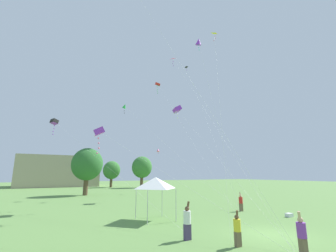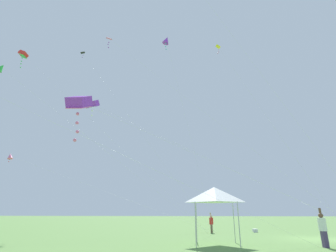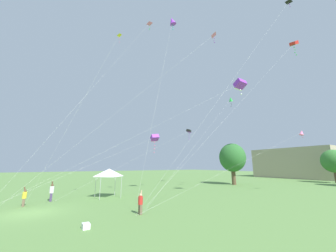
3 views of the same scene
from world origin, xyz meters
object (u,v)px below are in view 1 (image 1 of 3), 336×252
at_px(kite_purple_box_10, 177,110).
at_px(kite_red_box_9, 158,85).
at_px(person_red_shirt, 241,202).
at_px(festival_tent, 156,183).
at_px(kite_pink_diamond_7, 158,150).
at_px(kite_green_diamond_8, 125,106).
at_px(kite_pink_delta_0, 174,60).
at_px(kite_purple_diamond_4, 199,42).
at_px(person_purple_shirt, 302,234).
at_px(kite_black_box_2, 54,122).
at_px(kite_black_delta_5, 187,69).
at_px(person_white_shirt, 187,221).
at_px(kite_purple_box_6, 99,132).
at_px(person_yellow_shirt, 237,229).
at_px(cooler_box, 289,215).
at_px(kite_yellow_delta_1, 215,37).

bearing_deg(kite_purple_box_10, kite_red_box_9, 79.92).
bearing_deg(person_red_shirt, festival_tent, 63.15).
bearing_deg(kite_pink_diamond_7, kite_green_diamond_8, -154.82).
distance_m(kite_pink_delta_0, kite_pink_diamond_7, 18.34).
distance_m(kite_purple_diamond_4, kite_green_diamond_8, 16.84).
distance_m(person_purple_shirt, kite_black_box_2, 31.80).
relative_size(person_red_shirt, kite_black_delta_5, 0.07).
relative_size(festival_tent, kite_pink_diamond_7, 0.14).
xyz_separation_m(kite_black_box_2, kite_purple_diamond_4, (15.18, -14.36, 9.25)).
bearing_deg(kite_green_diamond_8, person_white_shirt, -98.66).
bearing_deg(kite_purple_diamond_4, kite_green_diamond_8, 106.87).
height_order(person_purple_shirt, kite_green_diamond_8, kite_green_diamond_8).
relative_size(person_purple_shirt, person_red_shirt, 1.08).
bearing_deg(kite_purple_box_6, kite_purple_box_10, 21.25).
relative_size(person_yellow_shirt, kite_purple_diamond_4, 0.08).
distance_m(kite_black_delta_5, kite_pink_diamond_7, 16.99).
bearing_deg(kite_purple_box_6, kite_black_delta_5, 27.46).
relative_size(person_purple_shirt, kite_pink_diamond_7, 0.08).
distance_m(cooler_box, kite_green_diamond_8, 28.68).
height_order(person_red_shirt, kite_yellow_delta_1, kite_yellow_delta_1).
relative_size(person_purple_shirt, person_yellow_shirt, 1.10).
xyz_separation_m(festival_tent, cooler_box, (10.46, -4.07, -2.67)).
distance_m(person_white_shirt, kite_yellow_delta_1, 17.44).
bearing_deg(kite_pink_delta_0, kite_green_diamond_8, 117.29).
distance_m(person_white_shirt, kite_purple_box_6, 15.44).
bearing_deg(person_yellow_shirt, person_red_shirt, 163.17).
height_order(person_red_shirt, kite_pink_delta_0, kite_pink_delta_0).
distance_m(kite_purple_box_6, kite_pink_diamond_7, 21.32).
xyz_separation_m(kite_yellow_delta_1, kite_purple_box_6, (-8.63, 9.47, -8.76)).
bearing_deg(kite_yellow_delta_1, cooler_box, -26.38).
bearing_deg(kite_purple_diamond_4, kite_red_box_9, 78.80).
xyz_separation_m(person_red_shirt, person_yellow_shirt, (-8.33, -7.83, -0.02)).
distance_m(kite_yellow_delta_1, kite_green_diamond_8, 21.19).
bearing_deg(person_white_shirt, person_red_shirt, 17.43).
distance_m(person_red_shirt, kite_yellow_delta_1, 16.41).
bearing_deg(festival_tent, kite_black_delta_5, 49.61).
height_order(festival_tent, person_white_shirt, festival_tent).
bearing_deg(kite_pink_diamond_7, kite_red_box_9, 76.34).
xyz_separation_m(kite_yellow_delta_1, kite_pink_diamond_7, (6.03, 24.94, -8.60)).
height_order(person_white_shirt, kite_green_diamond_8, kite_green_diamond_8).
distance_m(cooler_box, person_red_shirt, 4.32).
bearing_deg(kite_black_delta_5, person_yellow_shirt, -118.74).
bearing_deg(cooler_box, kite_purple_box_10, 92.45).
bearing_deg(person_white_shirt, kite_purple_box_10, 48.24).
height_order(festival_tent, kite_purple_diamond_4, kite_purple_diamond_4).
bearing_deg(kite_red_box_9, kite_pink_diamond_7, -103.66).
bearing_deg(kite_purple_diamond_4, kite_purple_box_6, 160.60).
distance_m(kite_pink_diamond_7, kite_red_box_9, 14.47).
relative_size(person_yellow_shirt, kite_pink_diamond_7, 0.07).
height_order(person_red_shirt, kite_red_box_9, kite_red_box_9).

